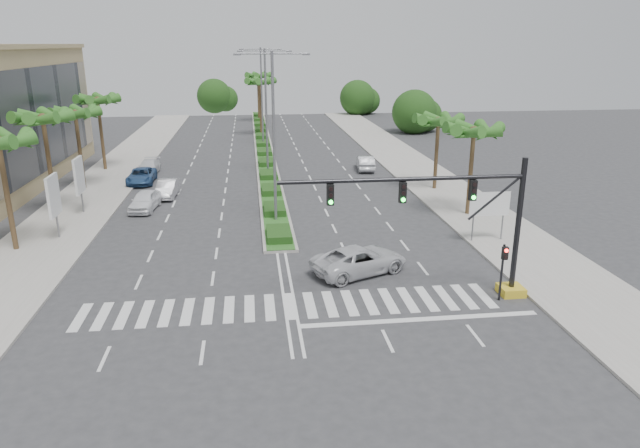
{
  "coord_description": "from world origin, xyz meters",
  "views": [
    {
      "loc": [
        -1.68,
        -25.72,
        12.46
      ],
      "look_at": [
        1.98,
        3.83,
        3.0
      ],
      "focal_mm": 32.0,
      "sensor_mm": 36.0,
      "label": 1
    }
  ],
  "objects_px": {
    "car_parked_b": "(167,188)",
    "car_parked_d": "(149,167)",
    "car_crossing": "(360,260)",
    "car_right": "(365,163)",
    "car_parked_c": "(141,176)",
    "car_parked_a": "(145,201)"
  },
  "relations": [
    {
      "from": "car_parked_c",
      "to": "car_right",
      "type": "distance_m",
      "value": 22.06
    },
    {
      "from": "car_parked_a",
      "to": "car_parked_d",
      "type": "distance_m",
      "value": 13.51
    },
    {
      "from": "car_crossing",
      "to": "car_right",
      "type": "height_order",
      "value": "car_crossing"
    },
    {
      "from": "car_parked_a",
      "to": "car_parked_d",
      "type": "height_order",
      "value": "car_parked_a"
    },
    {
      "from": "car_parked_b",
      "to": "car_right",
      "type": "distance_m",
      "value": 20.61
    },
    {
      "from": "car_parked_a",
      "to": "car_crossing",
      "type": "relative_size",
      "value": 0.79
    },
    {
      "from": "car_parked_c",
      "to": "car_crossing",
      "type": "bearing_deg",
      "value": -56.95
    },
    {
      "from": "car_parked_a",
      "to": "car_crossing",
      "type": "xyz_separation_m",
      "value": [
        14.22,
        -14.68,
        0.03
      ]
    },
    {
      "from": "car_parked_b",
      "to": "car_parked_d",
      "type": "distance_m",
      "value": 9.9
    },
    {
      "from": "car_parked_a",
      "to": "car_parked_c",
      "type": "relative_size",
      "value": 0.88
    },
    {
      "from": "car_parked_c",
      "to": "car_crossing",
      "type": "relative_size",
      "value": 0.89
    },
    {
      "from": "car_parked_a",
      "to": "car_right",
      "type": "height_order",
      "value": "car_right"
    },
    {
      "from": "car_parked_d",
      "to": "car_right",
      "type": "height_order",
      "value": "car_right"
    },
    {
      "from": "car_parked_c",
      "to": "car_parked_d",
      "type": "relative_size",
      "value": 1.09
    },
    {
      "from": "car_parked_a",
      "to": "car_right",
      "type": "relative_size",
      "value": 0.97
    },
    {
      "from": "car_parked_c",
      "to": "car_right",
      "type": "height_order",
      "value": "car_right"
    },
    {
      "from": "car_parked_d",
      "to": "car_parked_c",
      "type": "bearing_deg",
      "value": -88.09
    },
    {
      "from": "car_parked_b",
      "to": "car_parked_c",
      "type": "relative_size",
      "value": 0.88
    },
    {
      "from": "car_parked_c",
      "to": "car_crossing",
      "type": "xyz_separation_m",
      "value": [
        16.03,
        -23.9,
        0.08
      ]
    },
    {
      "from": "car_parked_a",
      "to": "car_parked_b",
      "type": "height_order",
      "value": "car_parked_a"
    },
    {
      "from": "car_parked_b",
      "to": "car_parked_a",
      "type": "bearing_deg",
      "value": -103.25
    },
    {
      "from": "car_parked_b",
      "to": "car_right",
      "type": "height_order",
      "value": "car_right"
    }
  ]
}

